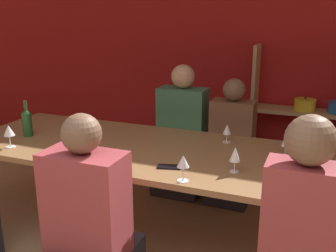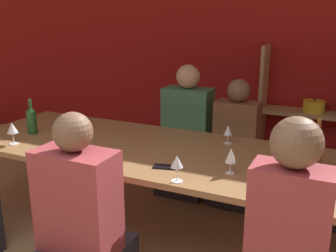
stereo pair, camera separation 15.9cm
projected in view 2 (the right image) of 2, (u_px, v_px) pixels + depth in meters
The scene contains 15 objects.
wall_back_red at pixel (247, 44), 4.26m from camera, with size 8.80×0.06×2.70m.
shelf_unit at pixel (312, 134), 4.01m from camera, with size 1.06×0.30×1.37m.
dining_table at pixel (162, 158), 2.86m from camera, with size 3.11×1.06×0.73m.
wine_bottle_green at pixel (316, 150), 2.43m from camera, with size 0.08×0.08×0.34m.
wine_bottle_dark at pixel (71, 143), 2.58m from camera, with size 0.07×0.07×0.32m.
wine_bottle_amber at pixel (32, 120), 3.18m from camera, with size 0.08×0.08×0.29m.
wine_glass_white_a at pixel (286, 143), 2.65m from camera, with size 0.06×0.06×0.16m.
wine_glass_red_a at pixel (228, 131), 2.95m from camera, with size 0.07×0.07×0.14m.
wine_glass_empty_a at pixel (12, 128), 2.92m from camera, with size 0.08×0.08×0.17m.
wine_glass_white_c at pixel (177, 163), 2.27m from camera, with size 0.07×0.07×0.16m.
wine_glass_red_b at pixel (231, 156), 2.39m from camera, with size 0.07×0.07×0.16m.
cell_phone at pixel (165, 167), 2.51m from camera, with size 0.16×0.10×0.01m.
person_near_a at pixel (81, 245), 2.19m from camera, with size 0.44×0.55×1.20m.
person_far_a at pixel (235, 158), 3.56m from camera, with size 0.38×0.48×1.13m.
person_far_b at pixel (187, 146), 3.79m from camera, with size 0.45×0.56×1.23m.
Camera 2 is at (1.07, -0.46, 1.69)m, focal length 42.00 mm.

